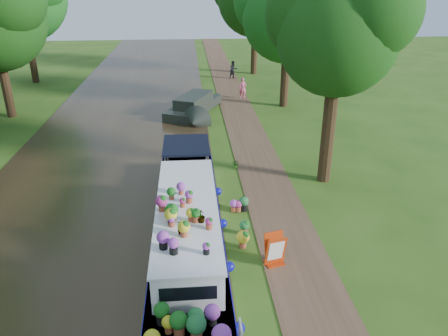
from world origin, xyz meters
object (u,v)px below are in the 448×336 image
(sandwich_board, at_px, (275,251))
(pedestrian_dark, at_px, (233,70))
(second_boat, at_px, (194,106))
(plant_boat, at_px, (188,234))
(pedestrian_pink, at_px, (243,88))

(sandwich_board, xyz_separation_m, pedestrian_dark, (1.45, 26.83, 0.30))
(second_boat, height_order, pedestrian_dark, pedestrian_dark)
(plant_boat, bearing_deg, pedestrian_pink, 77.95)
(plant_boat, distance_m, pedestrian_dark, 26.52)
(pedestrian_pink, height_order, pedestrian_dark, pedestrian_dark)
(sandwich_board, relative_size, pedestrian_dark, 0.68)
(pedestrian_pink, bearing_deg, second_boat, -146.30)
(second_boat, bearing_deg, sandwich_board, -58.50)
(sandwich_board, height_order, pedestrian_dark, pedestrian_dark)
(sandwich_board, bearing_deg, pedestrian_pink, 71.43)
(second_boat, relative_size, pedestrian_pink, 4.55)
(sandwich_board, height_order, pedestrian_pink, pedestrian_pink)
(plant_boat, bearing_deg, pedestrian_dark, 81.00)
(sandwich_board, distance_m, pedestrian_pink, 20.13)
(plant_boat, distance_m, pedestrian_pink, 19.88)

